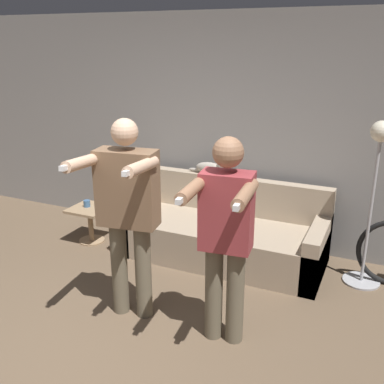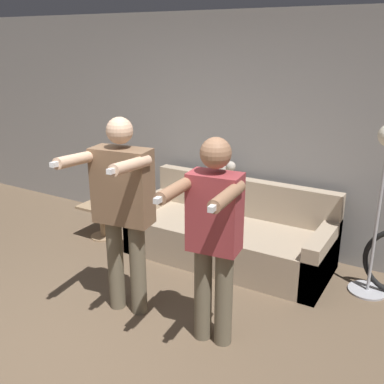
# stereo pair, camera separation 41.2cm
# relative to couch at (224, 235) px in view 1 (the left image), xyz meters

# --- Properties ---
(ground_plane) EXTENTS (16.00, 16.00, 0.00)m
(ground_plane) POSITION_rel_couch_xyz_m (-0.34, -2.09, -0.27)
(ground_plane) COLOR brown
(wall_back) EXTENTS (10.00, 0.05, 2.60)m
(wall_back) POSITION_rel_couch_xyz_m (-0.34, 0.54, 1.03)
(wall_back) COLOR gray
(wall_back) RESTS_ON ground_plane
(couch) EXTENTS (2.17, 0.89, 0.83)m
(couch) POSITION_rel_couch_xyz_m (0.00, 0.00, 0.00)
(couch) COLOR tan
(couch) RESTS_ON ground_plane
(person_left) EXTENTS (0.63, 0.74, 1.73)m
(person_left) POSITION_rel_couch_xyz_m (-0.35, -1.36, 0.75)
(person_left) COLOR #6B604C
(person_left) RESTS_ON ground_plane
(person_right) EXTENTS (0.51, 0.71, 1.66)m
(person_right) POSITION_rel_couch_xyz_m (0.51, -1.36, 0.69)
(person_right) COLOR #6B604C
(person_right) RESTS_ON ground_plane
(cat) EXTENTS (0.47, 0.11, 0.18)m
(cat) POSITION_rel_couch_xyz_m (-0.29, 0.33, 0.64)
(cat) COLOR #B7AD9E
(cat) RESTS_ON couch
(floor_lamp) EXTENTS (0.36, 0.36, 1.62)m
(floor_lamp) POSITION_rel_couch_xyz_m (1.45, 0.05, 0.81)
(floor_lamp) COLOR #B2B2B7
(floor_lamp) RESTS_ON ground_plane
(side_table) EXTENTS (0.43, 0.43, 0.43)m
(side_table) POSITION_rel_couch_xyz_m (-1.59, -0.27, 0.04)
(side_table) COLOR #A38460
(side_table) RESTS_ON ground_plane
(cup) EXTENTS (0.08, 0.08, 0.08)m
(cup) POSITION_rel_couch_xyz_m (-1.63, -0.25, 0.20)
(cup) COLOR #3D6693
(cup) RESTS_ON side_table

